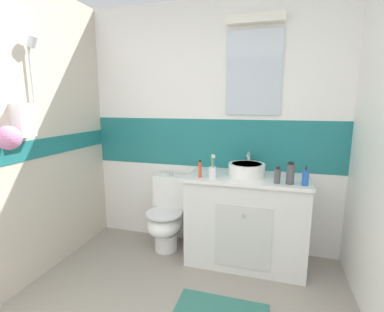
% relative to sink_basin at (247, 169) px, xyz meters
% --- Properties ---
extents(wall_back_tiled, '(3.20, 0.20, 2.50)m').
position_rel_sink_basin_xyz_m(wall_back_tiled, '(-0.39, 0.29, 0.35)').
color(wall_back_tiled, white).
rests_on(wall_back_tiled, ground_plane).
extents(wall_left_shower_alcove, '(0.29, 3.48, 2.50)m').
position_rel_sink_basin_xyz_m(wall_left_shower_alcove, '(-1.74, -0.96, 0.34)').
color(wall_left_shower_alcove, beige).
rests_on(wall_left_shower_alcove, ground_plane).
extents(vanity_cabinet, '(1.10, 0.55, 0.85)m').
position_rel_sink_basin_xyz_m(vanity_cabinet, '(0.01, -0.02, -0.49)').
color(vanity_cabinet, silver).
rests_on(vanity_cabinet, ground_plane).
extents(sink_basin, '(0.33, 0.38, 0.19)m').
position_rel_sink_basin_xyz_m(sink_basin, '(0.00, 0.00, 0.00)').
color(sink_basin, white).
rests_on(sink_basin, vanity_cabinet).
extents(toilet, '(0.37, 0.50, 0.77)m').
position_rel_sink_basin_xyz_m(toilet, '(-0.80, 0.00, -0.55)').
color(toilet, white).
rests_on(toilet, ground_plane).
extents(toothbrush_cup, '(0.07, 0.07, 0.21)m').
position_rel_sink_basin_xyz_m(toothbrush_cup, '(-0.29, -0.16, -0.00)').
color(toothbrush_cup, white).
rests_on(toothbrush_cup, vanity_cabinet).
extents(soap_dispenser, '(0.05, 0.05, 0.17)m').
position_rel_sink_basin_xyz_m(soap_dispenser, '(0.49, -0.20, 0.01)').
color(soap_dispenser, '#2659B2').
rests_on(soap_dispenser, vanity_cabinet).
extents(toothpaste_tube_upright, '(0.03, 0.03, 0.16)m').
position_rel_sink_basin_xyz_m(toothpaste_tube_upright, '(-0.39, -0.19, 0.02)').
color(toothpaste_tube_upright, '#D84C33').
rests_on(toothpaste_tube_upright, vanity_cabinet).
extents(deodorant_spray_can, '(0.05, 0.05, 0.14)m').
position_rel_sink_basin_xyz_m(deodorant_spray_can, '(0.27, -0.20, 0.01)').
color(deodorant_spray_can, '#4C4C51').
rests_on(deodorant_spray_can, vanity_cabinet).
extents(shampoo_bottle_tall, '(0.06, 0.06, 0.19)m').
position_rel_sink_basin_xyz_m(shampoo_bottle_tall, '(0.37, -0.19, 0.03)').
color(shampoo_bottle_tall, '#4C4C51').
rests_on(shampoo_bottle_tall, vanity_cabinet).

